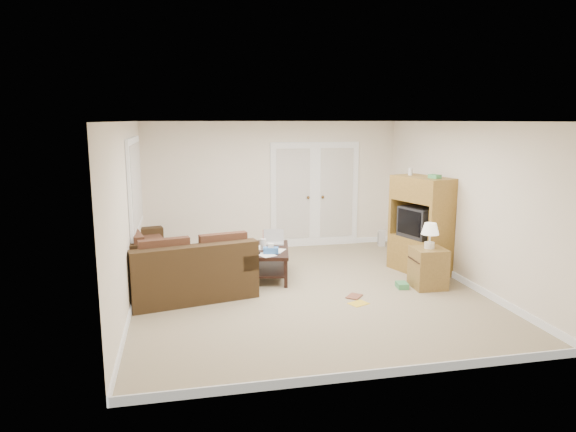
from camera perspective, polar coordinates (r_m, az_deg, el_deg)
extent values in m
plane|color=tan|center=(7.79, 2.00, -8.26)|extent=(5.50, 5.50, 0.00)
cube|color=white|center=(7.37, 2.13, 10.46)|extent=(5.00, 5.50, 0.02)
cube|color=white|center=(7.30, -17.35, 0.11)|extent=(0.02, 5.50, 2.50)
cube|color=white|center=(8.43, 18.79, 1.39)|extent=(0.02, 5.50, 2.50)
cube|color=white|center=(10.14, -1.69, 3.42)|extent=(5.00, 0.02, 2.50)
cube|color=white|center=(4.92, 9.83, -4.50)|extent=(5.00, 0.02, 2.50)
cube|color=silver|center=(10.22, 0.55, 2.21)|extent=(0.90, 0.04, 2.13)
cube|color=silver|center=(10.45, 5.38, 2.34)|extent=(0.90, 0.04, 2.13)
cube|color=silver|center=(10.19, 0.59, 2.46)|extent=(0.68, 0.02, 1.80)
cube|color=silver|center=(10.42, 5.43, 2.60)|extent=(0.68, 0.02, 1.80)
cube|color=silver|center=(8.24, -16.64, 3.41)|extent=(0.04, 1.92, 1.42)
cube|color=silver|center=(8.24, -16.46, 3.42)|extent=(0.02, 1.74, 1.24)
cube|color=#3A2916|center=(8.58, -15.36, -5.41)|extent=(1.34, 2.39, 0.41)
cube|color=#3A2916|center=(8.44, -17.67, -2.87)|extent=(0.71, 2.26, 0.42)
cube|color=#3A2916|center=(9.48, -16.41, -1.99)|extent=(0.91, 0.42, 0.22)
cube|color=#543221|center=(8.53, -14.93, -3.65)|extent=(1.03, 2.24, 0.12)
cube|color=#3A2916|center=(7.60, -10.71, -7.30)|extent=(1.91, 1.24, 0.41)
cube|color=#3A2916|center=(7.18, -10.21, -4.87)|extent=(1.78, 0.60, 0.42)
cube|color=#3A2916|center=(7.71, -5.23, -4.45)|extent=(0.42, 0.91, 0.22)
cube|color=#543221|center=(7.60, -10.91, -5.22)|extent=(1.76, 0.93, 0.12)
cube|color=black|center=(7.68, -5.25, -3.57)|extent=(0.47, 0.83, 0.03)
cube|color=#AD2312|center=(7.87, -5.76, -3.08)|extent=(0.33, 0.18, 0.02)
cube|color=black|center=(8.31, -2.02, -3.79)|extent=(0.80, 1.26, 0.05)
cube|color=black|center=(8.38, -2.01, -5.74)|extent=(0.70, 1.16, 0.03)
cylinder|color=silver|center=(8.23, -2.77, -3.13)|extent=(0.10, 0.10, 0.17)
cylinder|color=#AD2312|center=(8.19, -2.78, -2.05)|extent=(0.01, 0.01, 0.15)
cube|color=#386EB8|center=(7.98, -1.91, -3.85)|extent=(0.25, 0.17, 0.10)
cube|color=white|center=(8.20, -2.03, -3.79)|extent=(0.50, 0.70, 0.00)
cube|color=olive|center=(8.90, 14.40, -4.15)|extent=(0.83, 1.13, 0.60)
cube|color=olive|center=(8.69, 14.74, 2.92)|extent=(0.83, 1.13, 0.40)
cube|color=black|center=(8.77, 14.47, -0.67)|extent=(0.64, 0.72, 0.50)
cube|color=black|center=(8.60, 13.30, -0.70)|extent=(0.17, 0.50, 0.40)
cube|color=#45995A|center=(8.49, 15.99, 4.25)|extent=(0.17, 0.21, 0.06)
cylinder|color=silver|center=(8.88, 13.46, 4.83)|extent=(0.07, 0.07, 0.12)
cube|color=olive|center=(8.11, 15.31, -5.59)|extent=(0.49, 0.49, 0.62)
cylinder|color=silver|center=(8.02, 15.44, -3.15)|extent=(0.15, 0.15, 0.09)
cylinder|color=silver|center=(8.00, 15.48, -2.36)|extent=(0.03, 0.03, 0.13)
cone|color=beige|center=(7.97, 15.53, -1.36)|extent=(0.27, 0.27, 0.17)
cube|color=silver|center=(10.57, 10.34, -2.44)|extent=(0.15, 0.13, 0.33)
cube|color=yellow|center=(7.32, 7.84, -9.60)|extent=(0.32, 0.29, 0.01)
cube|color=#45995A|center=(8.07, 12.55, -7.52)|extent=(0.19, 0.23, 0.09)
imported|color=brown|center=(7.60, 6.73, -8.75)|extent=(0.30, 0.30, 0.02)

